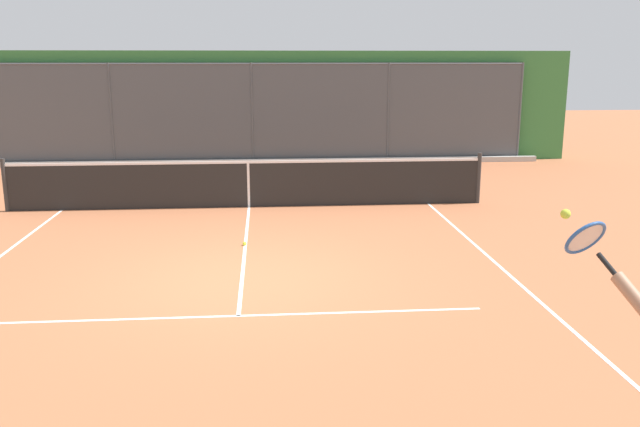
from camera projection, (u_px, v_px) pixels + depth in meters
ground_plane at (242, 279)px, 9.26m from camera, size 60.00×60.00×0.00m
court_line_markings at (238, 321)px, 7.78m from camera, size 7.60×11.02×0.01m
fence_backdrop at (252, 107)px, 19.79m from camera, size 18.87×1.37×3.22m
tennis_net at (249, 183)px, 13.71m from camera, size 9.76×0.09×1.07m
tennis_ball_mid_court at (245, 244)px, 10.94m from camera, size 0.07×0.07×0.07m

